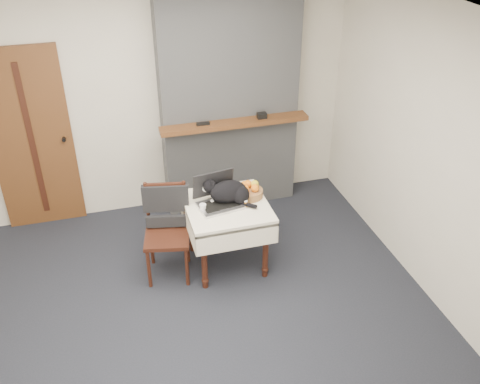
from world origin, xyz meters
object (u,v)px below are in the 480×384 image
object	(u,v)px
door	(32,141)
laptop	(217,196)
cat	(229,192)
pill_bottle	(246,203)
side_table	(227,214)
chair	(166,218)
cream_jar	(203,208)
fruit_basket	(249,191)

from	to	relation	value
door	laptop	bearing A→B (deg)	-36.35
cat	pill_bottle	world-z (taller)	cat
side_table	laptop	xyz separation A→B (m)	(-0.08, 0.05, 0.19)
side_table	laptop	size ratio (longest dim) A/B	1.71
laptop	chair	distance (m)	0.52
pill_bottle	chair	bearing A→B (deg)	167.29
side_table	cream_jar	world-z (taller)	cream_jar
cream_jar	pill_bottle	world-z (taller)	cream_jar
door	pill_bottle	size ratio (longest dim) A/B	28.80
cat	chair	bearing A→B (deg)	-163.40
side_table	cream_jar	size ratio (longest dim) A/B	10.95
door	cat	distance (m)	2.20
cream_jar	pill_bottle	bearing A→B (deg)	-5.43
cat	chair	size ratio (longest dim) A/B	0.51
laptop	fruit_basket	world-z (taller)	laptop
cat	chair	world-z (taller)	cat
cat	pill_bottle	xyz separation A→B (m)	(0.13, -0.12, -0.07)
cream_jar	chair	bearing A→B (deg)	158.92
door	cream_jar	distance (m)	2.04
door	pill_bottle	bearing A→B (deg)	-35.50
laptop	cream_jar	distance (m)	0.19
pill_bottle	fruit_basket	bearing A→B (deg)	63.05
laptop	pill_bottle	world-z (taller)	laptop
cat	chair	distance (m)	0.65
side_table	pill_bottle	bearing A→B (deg)	-26.66
door	laptop	size ratio (longest dim) A/B	4.38
laptop	cream_jar	world-z (taller)	laptop
door	fruit_basket	world-z (taller)	door
door	pill_bottle	world-z (taller)	door
laptop	cat	bearing A→B (deg)	-15.43
chair	laptop	bearing A→B (deg)	8.19
cat	pill_bottle	distance (m)	0.19
pill_bottle	chair	size ratio (longest dim) A/B	0.07
door	laptop	world-z (taller)	door
side_table	pill_bottle	size ratio (longest dim) A/B	11.23
cream_jar	chair	xyz separation A→B (m)	(-0.33, 0.13, -0.13)
side_table	chair	xyz separation A→B (m)	(-0.57, 0.08, 0.01)
side_table	pill_bottle	xyz separation A→B (m)	(0.16, -0.08, 0.15)
side_table	laptop	distance (m)	0.21
door	cat	xyz separation A→B (m)	(1.80, -1.25, -0.19)
laptop	chair	size ratio (longest dim) A/B	0.48
chair	pill_bottle	bearing A→B (deg)	-0.86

